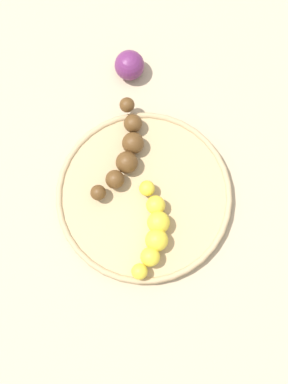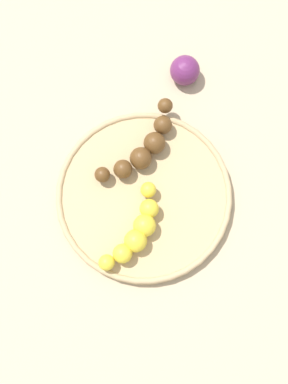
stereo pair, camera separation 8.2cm
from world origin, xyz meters
The scene contains 5 objects.
ground_plane centered at (0.00, 0.00, 0.00)m, with size 2.40×2.40×0.00m, color tan.
fruit_bowl centered at (0.00, 0.00, 0.01)m, with size 0.29×0.29×0.02m.
banana_yellow centered at (-0.05, 0.04, 0.04)m, with size 0.10×0.14×0.04m.
banana_overripe centered at (0.07, -0.04, 0.04)m, with size 0.09×0.17×0.04m.
plum_purple centered at (0.16, -0.17, 0.03)m, with size 0.05×0.05×0.05m, color #662659.
Camera 1 is at (-0.12, 0.16, 0.84)m, focal length 48.20 mm.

